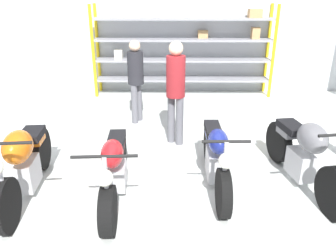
# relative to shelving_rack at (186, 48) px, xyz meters

# --- Properties ---
(ground_plane) EXTENTS (30.00, 30.00, 0.00)m
(ground_plane) POSITION_rel_shelving_rack_xyz_m (-0.41, -4.47, -1.20)
(ground_plane) COLOR silver
(back_wall) EXTENTS (30.00, 0.08, 3.60)m
(back_wall) POSITION_rel_shelving_rack_xyz_m (-0.41, 0.36, 0.60)
(back_wall) COLOR silver
(back_wall) RESTS_ON ground_plane
(shelving_rack) EXTENTS (4.58, 0.63, 2.28)m
(shelving_rack) POSITION_rel_shelving_rack_xyz_m (0.00, 0.00, 0.00)
(shelving_rack) COLOR yellow
(shelving_rack) RESTS_ON ground_plane
(motorcycle_orange) EXTENTS (0.75, 2.07, 1.07)m
(motorcycle_orange) POSITION_rel_shelving_rack_xyz_m (-2.25, -4.80, -0.70)
(motorcycle_orange) COLOR black
(motorcycle_orange) RESTS_ON ground_plane
(motorcycle_red) EXTENTS (0.70, 2.09, 0.95)m
(motorcycle_red) POSITION_rel_shelving_rack_xyz_m (-1.09, -4.78, -0.79)
(motorcycle_red) COLOR black
(motorcycle_red) RESTS_ON ground_plane
(motorcycle_blue) EXTENTS (0.55, 2.06, 0.97)m
(motorcycle_blue) POSITION_rel_shelving_rack_xyz_m (0.26, -4.48, -0.78)
(motorcycle_blue) COLOR black
(motorcycle_blue) RESTS_ON ground_plane
(motorcycle_grey) EXTENTS (0.65, 2.10, 1.07)m
(motorcycle_grey) POSITION_rel_shelving_rack_xyz_m (1.46, -4.52, -0.71)
(motorcycle_grey) COLOR black
(motorcycle_grey) RESTS_ON ground_plane
(person_browsing) EXTENTS (0.45, 0.45, 1.80)m
(person_browsing) POSITION_rel_shelving_rack_xyz_m (-0.29, -3.14, -0.13)
(person_browsing) COLOR #595960
(person_browsing) RESTS_ON ground_plane
(person_near_rack) EXTENTS (0.42, 0.42, 1.67)m
(person_near_rack) POSITION_rel_shelving_rack_xyz_m (-1.07, -2.07, -0.22)
(person_near_rack) COLOR #595960
(person_near_rack) RESTS_ON ground_plane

